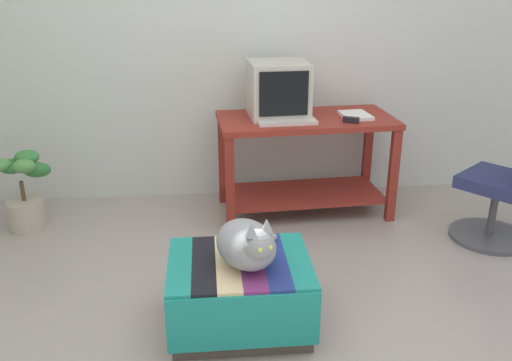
{
  "coord_description": "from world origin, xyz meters",
  "views": [
    {
      "loc": [
        -0.21,
        -2.08,
        1.7
      ],
      "look_at": [
        0.07,
        0.85,
        0.55
      ],
      "focal_mm": 37.93,
      "sensor_mm": 36.0,
      "label": 1
    }
  ],
  "objects_px": {
    "book": "(356,115)",
    "office_chair": "(506,188)",
    "tv_monitor": "(278,90)",
    "ottoman_with_blanket": "(240,294)",
    "desk": "(305,149)",
    "keyboard": "(287,122)",
    "cat": "(248,244)",
    "potted_plant": "(22,192)",
    "stapler": "(351,120)"
  },
  "relations": [
    {
      "from": "tv_monitor",
      "to": "office_chair",
      "type": "bearing_deg",
      "value": -28.98
    },
    {
      "from": "desk",
      "to": "ottoman_with_blanket",
      "type": "distance_m",
      "value": 1.51
    },
    {
      "from": "potted_plant",
      "to": "tv_monitor",
      "type": "bearing_deg",
      "value": 5.35
    },
    {
      "from": "book",
      "to": "potted_plant",
      "type": "xyz_separation_m",
      "value": [
        -2.33,
        -0.09,
        -0.46
      ]
    },
    {
      "from": "book",
      "to": "ottoman_with_blanket",
      "type": "height_order",
      "value": "book"
    },
    {
      "from": "office_chair",
      "to": "potted_plant",
      "type": "bearing_deg",
      "value": -47.71
    },
    {
      "from": "cat",
      "to": "stapler",
      "type": "distance_m",
      "value": 1.5
    },
    {
      "from": "tv_monitor",
      "to": "cat",
      "type": "bearing_deg",
      "value": -106.37
    },
    {
      "from": "book",
      "to": "cat",
      "type": "distance_m",
      "value": 1.66
    },
    {
      "from": "desk",
      "to": "cat",
      "type": "height_order",
      "value": "desk"
    },
    {
      "from": "book",
      "to": "desk",
      "type": "bearing_deg",
      "value": 170.37
    },
    {
      "from": "tv_monitor",
      "to": "potted_plant",
      "type": "bearing_deg",
      "value": -178.18
    },
    {
      "from": "potted_plant",
      "to": "stapler",
      "type": "relative_size",
      "value": 5.01
    },
    {
      "from": "tv_monitor",
      "to": "potted_plant",
      "type": "xyz_separation_m",
      "value": [
        -1.79,
        -0.17,
        -0.64
      ]
    },
    {
      "from": "book",
      "to": "office_chair",
      "type": "height_order",
      "value": "office_chair"
    },
    {
      "from": "ottoman_with_blanket",
      "to": "office_chair",
      "type": "bearing_deg",
      "value": 22.91
    },
    {
      "from": "desk",
      "to": "book",
      "type": "bearing_deg",
      "value": -7.42
    },
    {
      "from": "desk",
      "to": "stapler",
      "type": "relative_size",
      "value": 11.57
    },
    {
      "from": "tv_monitor",
      "to": "book",
      "type": "bearing_deg",
      "value": -11.94
    },
    {
      "from": "desk",
      "to": "stapler",
      "type": "height_order",
      "value": "stapler"
    },
    {
      "from": "ottoman_with_blanket",
      "to": "potted_plant",
      "type": "bearing_deg",
      "value": 138.45
    },
    {
      "from": "potted_plant",
      "to": "office_chair",
      "type": "relative_size",
      "value": 0.62
    },
    {
      "from": "tv_monitor",
      "to": "book",
      "type": "relative_size",
      "value": 1.72
    },
    {
      "from": "tv_monitor",
      "to": "keyboard",
      "type": "relative_size",
      "value": 1.07
    },
    {
      "from": "ottoman_with_blanket",
      "to": "cat",
      "type": "xyz_separation_m",
      "value": [
        0.04,
        -0.05,
        0.3
      ]
    },
    {
      "from": "tv_monitor",
      "to": "ottoman_with_blanket",
      "type": "bearing_deg",
      "value": -108.21
    },
    {
      "from": "book",
      "to": "potted_plant",
      "type": "relative_size",
      "value": 0.45
    },
    {
      "from": "keyboard",
      "to": "office_chair",
      "type": "xyz_separation_m",
      "value": [
        1.37,
        -0.47,
        -0.35
      ]
    },
    {
      "from": "desk",
      "to": "book",
      "type": "xyz_separation_m",
      "value": [
        0.35,
        -0.02,
        0.25
      ]
    },
    {
      "from": "desk",
      "to": "office_chair",
      "type": "relative_size",
      "value": 1.43
    },
    {
      "from": "ottoman_with_blanket",
      "to": "office_chair",
      "type": "distance_m",
      "value": 1.94
    },
    {
      "from": "keyboard",
      "to": "ottoman_with_blanket",
      "type": "distance_m",
      "value": 1.4
    },
    {
      "from": "ottoman_with_blanket",
      "to": "potted_plant",
      "type": "height_order",
      "value": "potted_plant"
    },
    {
      "from": "keyboard",
      "to": "stapler",
      "type": "height_order",
      "value": "stapler"
    },
    {
      "from": "keyboard",
      "to": "office_chair",
      "type": "distance_m",
      "value": 1.49
    },
    {
      "from": "keyboard",
      "to": "desk",
      "type": "bearing_deg",
      "value": 39.38
    },
    {
      "from": "desk",
      "to": "office_chair",
      "type": "height_order",
      "value": "office_chair"
    },
    {
      "from": "ottoman_with_blanket",
      "to": "potted_plant",
      "type": "distance_m",
      "value": 1.89
    },
    {
      "from": "ottoman_with_blanket",
      "to": "cat",
      "type": "relative_size",
      "value": 1.51
    },
    {
      "from": "book",
      "to": "stapler",
      "type": "xyz_separation_m",
      "value": [
        -0.07,
        -0.15,
        0.01
      ]
    },
    {
      "from": "book",
      "to": "office_chair",
      "type": "relative_size",
      "value": 0.28
    },
    {
      "from": "office_chair",
      "to": "stapler",
      "type": "distance_m",
      "value": 1.09
    },
    {
      "from": "potted_plant",
      "to": "office_chair",
      "type": "bearing_deg",
      "value": -8.93
    },
    {
      "from": "tv_monitor",
      "to": "stapler",
      "type": "bearing_deg",
      "value": -29.3
    },
    {
      "from": "cat",
      "to": "potted_plant",
      "type": "distance_m",
      "value": 1.96
    },
    {
      "from": "office_chair",
      "to": "book",
      "type": "bearing_deg",
      "value": -73.17
    },
    {
      "from": "tv_monitor",
      "to": "ottoman_with_blanket",
      "type": "xyz_separation_m",
      "value": [
        -0.37,
        -1.42,
        -0.73
      ]
    },
    {
      "from": "keyboard",
      "to": "office_chair",
      "type": "relative_size",
      "value": 0.45
    },
    {
      "from": "ottoman_with_blanket",
      "to": "potted_plant",
      "type": "xyz_separation_m",
      "value": [
        -1.42,
        1.25,
        0.09
      ]
    },
    {
      "from": "cat",
      "to": "office_chair",
      "type": "bearing_deg",
      "value": 3.45
    }
  ]
}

